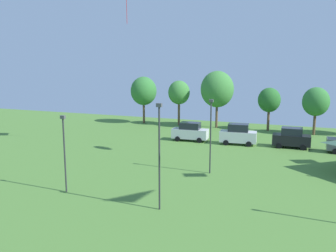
# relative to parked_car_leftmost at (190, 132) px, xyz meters

# --- Properties ---
(parked_car_leftmost) EXTENTS (4.58, 2.22, 2.34)m
(parked_car_leftmost) POSITION_rel_parked_car_leftmost_xyz_m (0.00, 0.00, 0.00)
(parked_car_leftmost) COLOR silver
(parked_car_leftmost) RESTS_ON ground
(parked_car_second_from_left) EXTENTS (4.44, 2.27, 2.52)m
(parked_car_second_from_left) POSITION_rel_parked_car_leftmost_xyz_m (6.03, 0.08, 0.07)
(parked_car_second_from_left) COLOR silver
(parked_car_second_from_left) RESTS_ON ground
(parked_car_third_from_left) EXTENTS (4.22, 2.14, 2.34)m
(parked_car_third_from_left) POSITION_rel_parked_car_leftmost_xyz_m (12.05, 0.73, -0.00)
(parked_car_third_from_left) COLOR black
(parked_car_third_from_left) RESTS_ON ground
(light_post_0) EXTENTS (0.36, 0.20, 5.81)m
(light_post_0) POSITION_rel_parked_car_leftmost_xyz_m (-2.87, -20.89, 2.14)
(light_post_0) COLOR #2D2D33
(light_post_0) RESTS_ON ground
(light_post_2) EXTENTS (0.36, 0.20, 7.05)m
(light_post_2) POSITION_rel_parked_car_leftmost_xyz_m (4.95, -21.33, 2.78)
(light_post_2) COLOR #2D2D33
(light_post_2) RESTS_ON ground
(light_post_3) EXTENTS (0.36, 0.20, 6.53)m
(light_post_3) POSITION_rel_parked_car_leftmost_xyz_m (5.93, -12.32, 2.51)
(light_post_3) COLOR #2D2D33
(light_post_3) RESTS_ON ground
(treeline_tree_0) EXTENTS (4.19, 4.19, 7.59)m
(treeline_tree_0) POSITION_rel_parked_car_leftmost_xyz_m (-11.35, 10.22, 4.12)
(treeline_tree_0) COLOR brown
(treeline_tree_0) RESTS_ON ground
(treeline_tree_1) EXTENTS (3.38, 3.38, 7.05)m
(treeline_tree_1) POSITION_rel_parked_car_leftmost_xyz_m (-5.35, 10.49, 4.00)
(treeline_tree_1) COLOR brown
(treeline_tree_1) RESTS_ON ground
(treeline_tree_2) EXTENTS (4.96, 4.96, 8.58)m
(treeline_tree_2) POSITION_rel_parked_car_leftmost_xyz_m (0.71, 10.62, 4.68)
(treeline_tree_2) COLOR brown
(treeline_tree_2) RESTS_ON ground
(treeline_tree_3) EXTENTS (3.20, 3.20, 6.24)m
(treeline_tree_3) POSITION_rel_parked_car_leftmost_xyz_m (8.31, 10.94, 3.29)
(treeline_tree_3) COLOR brown
(treeline_tree_3) RESTS_ON ground
(treeline_tree_4) EXTENTS (3.54, 3.54, 6.51)m
(treeline_tree_4) POSITION_rel_parked_car_leftmost_xyz_m (14.50, 9.90, 3.38)
(treeline_tree_4) COLOR brown
(treeline_tree_4) RESTS_ON ground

